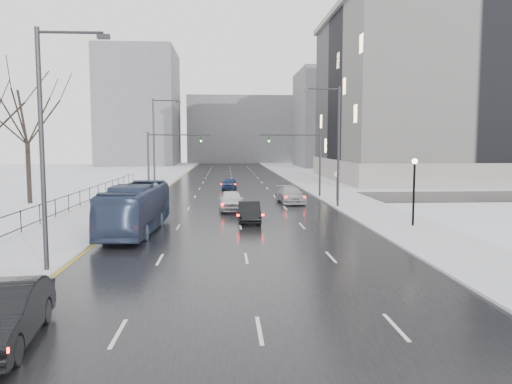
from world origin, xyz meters
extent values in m
cube|color=black|center=(0.00, 60.00, 0.02)|extent=(16.00, 150.00, 0.04)
cube|color=black|center=(0.00, 48.00, 0.02)|extent=(130.00, 10.00, 0.04)
cube|color=silver|center=(-10.50, 60.00, 0.08)|extent=(5.00, 150.00, 0.16)
cube|color=silver|center=(10.50, 60.00, 0.08)|extent=(5.00, 150.00, 0.16)
cube|color=white|center=(-20.00, 60.00, 0.06)|extent=(14.00, 150.00, 0.12)
cube|color=black|center=(-13.00, 30.00, 1.41)|extent=(0.04, 70.00, 0.05)
cube|color=black|center=(-13.00, 30.00, 0.41)|extent=(0.04, 70.00, 0.05)
cylinder|color=black|center=(-13.00, 30.00, 0.81)|extent=(0.06, 0.06, 1.30)
cylinder|color=#2D2D33|center=(8.40, 40.00, 5.00)|extent=(0.20, 0.20, 10.00)
cylinder|color=#2D2D33|center=(7.10, 40.00, 9.80)|extent=(2.60, 0.12, 0.12)
cube|color=#2D2D33|center=(5.80, 40.00, 9.65)|extent=(0.50, 0.25, 0.18)
cylinder|color=#2D2D33|center=(-8.40, 20.00, 5.00)|extent=(0.20, 0.20, 10.00)
cylinder|color=#2D2D33|center=(-7.10, 20.00, 9.80)|extent=(2.60, 0.12, 0.12)
cube|color=#2D2D33|center=(-5.80, 20.00, 9.65)|extent=(0.50, 0.25, 0.18)
cylinder|color=#2D2D33|center=(-8.40, 52.00, 5.00)|extent=(0.20, 0.20, 10.00)
cylinder|color=#2D2D33|center=(-7.10, 52.00, 9.80)|extent=(2.60, 0.12, 0.12)
cube|color=#2D2D33|center=(-5.80, 52.00, 9.65)|extent=(0.50, 0.25, 0.18)
cylinder|color=black|center=(11.00, 30.00, 2.16)|extent=(0.14, 0.14, 4.00)
sphere|color=#FFE5B2|center=(11.00, 30.00, 4.26)|extent=(0.36, 0.36, 0.36)
cylinder|color=#2D2D33|center=(8.40, 48.00, 3.25)|extent=(0.20, 0.20, 6.50)
cylinder|color=#2D2D33|center=(5.40, 48.00, 6.20)|extent=(6.00, 0.12, 0.12)
imported|color=#2D2D33|center=(3.30, 48.00, 5.60)|extent=(0.15, 0.18, 0.90)
sphere|color=#19FF33|center=(3.30, 47.85, 5.60)|extent=(0.16, 0.16, 0.16)
cylinder|color=#2D2D33|center=(-8.40, 48.00, 3.25)|extent=(0.20, 0.20, 6.50)
cylinder|color=#2D2D33|center=(-5.40, 48.00, 6.20)|extent=(6.00, 0.12, 0.12)
imported|color=#2D2D33|center=(-3.30, 48.00, 5.60)|extent=(0.15, 0.18, 0.90)
sphere|color=#19FF33|center=(-3.30, 47.85, 5.60)|extent=(0.16, 0.16, 0.16)
cylinder|color=#2D2D33|center=(9.20, 44.00, 1.41)|extent=(0.06, 0.06, 2.50)
cylinder|color=white|center=(9.20, 44.00, 2.56)|extent=(0.60, 0.03, 0.60)
torus|color=#B20C0C|center=(9.20, 44.00, 2.56)|extent=(0.58, 0.06, 0.58)
cube|color=gray|center=(35.00, 72.00, 12.00)|extent=(40.00, 30.00, 24.00)
cube|color=gray|center=(35.00, 72.00, 24.40)|extent=(41.00, 31.00, 0.80)
cube|color=gray|center=(35.00, 72.00, 1.50)|extent=(40.60, 30.60, 3.00)
cube|color=slate|center=(28.00, 115.00, 11.00)|extent=(24.00, 20.00, 22.00)
cube|color=slate|center=(-22.00, 125.00, 14.00)|extent=(18.00, 22.00, 28.00)
cube|color=slate|center=(4.00, 140.00, 9.00)|extent=(30.00, 18.00, 18.00)
imported|color=black|center=(-6.92, 12.38, 0.85)|extent=(2.24, 5.08, 1.62)
imported|color=navy|center=(-6.35, 29.38, 1.49)|extent=(2.85, 10.52, 2.91)
imported|color=silver|center=(-0.50, 38.69, 0.85)|extent=(2.12, 4.82, 1.62)
imported|color=black|center=(0.65, 32.79, 0.73)|extent=(1.47, 4.20, 1.38)
imported|color=#A2A3A6|center=(4.88, 43.45, 0.78)|extent=(2.44, 5.22, 1.47)
imported|color=navy|center=(-0.50, 57.11, 0.72)|extent=(1.91, 4.08, 1.35)
camera|label=1|loc=(-0.95, -0.83, 5.40)|focal=35.00mm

